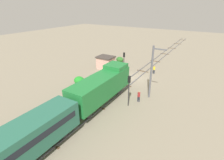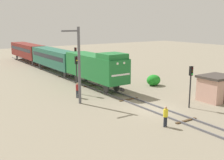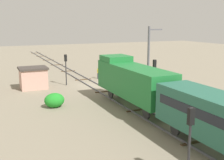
{
  "view_description": "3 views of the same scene",
  "coord_description": "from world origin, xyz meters",
  "px_view_note": "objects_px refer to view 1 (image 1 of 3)",
  "views": [
    {
      "loc": [
        -12.3,
        28.5,
        12.91
      ],
      "look_at": [
        -0.17,
        8.58,
        2.75
      ],
      "focal_mm": 28.0,
      "sensor_mm": 36.0,
      "label": 1
    },
    {
      "loc": [
        -17.88,
        -19.3,
        8.29
      ],
      "look_at": [
        0.98,
        8.73,
        1.26
      ],
      "focal_mm": 45.0,
      "sensor_mm": 36.0,
      "label": 2
    },
    {
      "loc": [
        12.88,
        34.44,
        8.22
      ],
      "look_at": [
        0.37,
        7.0,
        2.06
      ],
      "focal_mm": 45.0,
      "sensor_mm": 36.0,
      "label": 3
    }
  ],
  "objects_px": {
    "locomotive": "(102,85)",
    "worker_near_track": "(154,69)",
    "passenger_car_leading": "(4,152)",
    "traffic_signal_near": "(124,59)",
    "worker_by_signal": "(139,95)",
    "traffic_signal_mid": "(129,86)",
    "catenary_mast": "(152,71)",
    "relay_hut": "(106,63)"
  },
  "relations": [
    {
      "from": "worker_near_track",
      "to": "relay_hut",
      "type": "relative_size",
      "value": 0.49
    },
    {
      "from": "catenary_mast",
      "to": "worker_by_signal",
      "type": "bearing_deg",
      "value": 67.67
    },
    {
      "from": "passenger_car_leading",
      "to": "relay_hut",
      "type": "bearing_deg",
      "value": -73.69
    },
    {
      "from": "passenger_car_leading",
      "to": "relay_hut",
      "type": "relative_size",
      "value": 4.0
    },
    {
      "from": "passenger_car_leading",
      "to": "catenary_mast",
      "type": "bearing_deg",
      "value": -105.33
    },
    {
      "from": "relay_hut",
      "to": "traffic_signal_near",
      "type": "bearing_deg",
      "value": -177.57
    },
    {
      "from": "locomotive",
      "to": "worker_near_track",
      "type": "bearing_deg",
      "value": -99.17
    },
    {
      "from": "traffic_signal_near",
      "to": "worker_by_signal",
      "type": "height_order",
      "value": "traffic_signal_near"
    },
    {
      "from": "locomotive",
      "to": "worker_near_track",
      "type": "relative_size",
      "value": 6.82
    },
    {
      "from": "worker_near_track",
      "to": "relay_hut",
      "type": "height_order",
      "value": "relay_hut"
    },
    {
      "from": "locomotive",
      "to": "worker_near_track",
      "type": "xyz_separation_m",
      "value": [
        -2.4,
        -14.87,
        -1.78
      ]
    },
    {
      "from": "passenger_car_leading",
      "to": "catenary_mast",
      "type": "height_order",
      "value": "catenary_mast"
    },
    {
      "from": "passenger_car_leading",
      "to": "catenary_mast",
      "type": "xyz_separation_m",
      "value": [
        -5.06,
        -18.46,
        1.63
      ]
    },
    {
      "from": "passenger_car_leading",
      "to": "relay_hut",
      "type": "height_order",
      "value": "passenger_car_leading"
    },
    {
      "from": "passenger_car_leading",
      "to": "traffic_signal_mid",
      "type": "distance_m",
      "value": 15.06
    },
    {
      "from": "traffic_signal_near",
      "to": "locomotive",
      "type": "bearing_deg",
      "value": 104.38
    },
    {
      "from": "locomotive",
      "to": "traffic_signal_mid",
      "type": "relative_size",
      "value": 2.63
    },
    {
      "from": "catenary_mast",
      "to": "relay_hut",
      "type": "height_order",
      "value": "catenary_mast"
    },
    {
      "from": "traffic_signal_near",
      "to": "worker_near_track",
      "type": "distance_m",
      "value": 6.37
    },
    {
      "from": "locomotive",
      "to": "passenger_car_leading",
      "type": "xyz_separation_m",
      "value": [
        0.0,
        13.34,
        -0.25
      ]
    },
    {
      "from": "locomotive",
      "to": "relay_hut",
      "type": "bearing_deg",
      "value": -58.63
    },
    {
      "from": "locomotive",
      "to": "worker_near_track",
      "type": "distance_m",
      "value": 15.17
    },
    {
      "from": "traffic_signal_mid",
      "to": "worker_by_signal",
      "type": "xyz_separation_m",
      "value": [
        -0.8,
        -1.71,
        -2.06
      ]
    },
    {
      "from": "traffic_signal_mid",
      "to": "catenary_mast",
      "type": "relative_size",
      "value": 0.56
    },
    {
      "from": "traffic_signal_near",
      "to": "worker_by_signal",
      "type": "distance_m",
      "value": 12.15
    },
    {
      "from": "worker_by_signal",
      "to": "traffic_signal_near",
      "type": "bearing_deg",
      "value": 125.45
    },
    {
      "from": "worker_near_track",
      "to": "catenary_mast",
      "type": "xyz_separation_m",
      "value": [
        -2.66,
        9.75,
        3.16
      ]
    },
    {
      "from": "worker_near_track",
      "to": "worker_by_signal",
      "type": "relative_size",
      "value": 1.0
    },
    {
      "from": "worker_by_signal",
      "to": "catenary_mast",
      "type": "bearing_deg",
      "value": 65.07
    },
    {
      "from": "locomotive",
      "to": "traffic_signal_near",
      "type": "height_order",
      "value": "locomotive"
    },
    {
      "from": "locomotive",
      "to": "worker_by_signal",
      "type": "xyz_separation_m",
      "value": [
        -4.2,
        -3.03,
        -1.78
      ]
    },
    {
      "from": "worker_near_track",
      "to": "worker_by_signal",
      "type": "bearing_deg",
      "value": -76.74
    },
    {
      "from": "traffic_signal_mid",
      "to": "worker_by_signal",
      "type": "relative_size",
      "value": 2.59
    },
    {
      "from": "locomotive",
      "to": "relay_hut",
      "type": "height_order",
      "value": "locomotive"
    },
    {
      "from": "passenger_car_leading",
      "to": "worker_by_signal",
      "type": "height_order",
      "value": "passenger_car_leading"
    },
    {
      "from": "passenger_car_leading",
      "to": "traffic_signal_near",
      "type": "distance_m",
      "value": 26.02
    },
    {
      "from": "locomotive",
      "to": "worker_by_signal",
      "type": "relative_size",
      "value": 6.82
    },
    {
      "from": "traffic_signal_mid",
      "to": "catenary_mast",
      "type": "distance_m",
      "value": 4.3
    },
    {
      "from": "catenary_mast",
      "to": "relay_hut",
      "type": "xyz_separation_m",
      "value": [
        12.56,
        -7.17,
        -2.77
      ]
    },
    {
      "from": "traffic_signal_near",
      "to": "traffic_signal_mid",
      "type": "xyz_separation_m",
      "value": [
        -6.6,
        11.16,
        0.18
      ]
    },
    {
      "from": "locomotive",
      "to": "traffic_signal_near",
      "type": "relative_size",
      "value": 2.81
    },
    {
      "from": "passenger_car_leading",
      "to": "traffic_signal_mid",
      "type": "xyz_separation_m",
      "value": [
        -3.4,
        -14.66,
        0.53
      ]
    }
  ]
}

